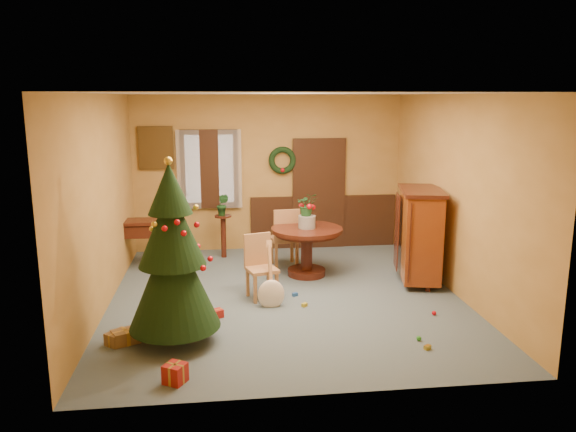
{
  "coord_description": "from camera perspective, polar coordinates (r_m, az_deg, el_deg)",
  "views": [
    {
      "loc": [
        -0.9,
        -7.68,
        2.86
      ],
      "look_at": [
        0.08,
        0.4,
        1.12
      ],
      "focal_mm": 35.0,
      "sensor_mm": 36.0,
      "label": 1
    }
  ],
  "objects": [
    {
      "name": "gift_b",
      "position": [
        6.04,
        -11.39,
        -15.41
      ],
      "size": [
        0.27,
        0.27,
        0.2
      ],
      "color": "maroon",
      "rests_on": "floor"
    },
    {
      "name": "gift_a",
      "position": [
        7.05,
        -16.17,
        -11.68
      ],
      "size": [
        0.37,
        0.33,
        0.16
      ],
      "color": "brown",
      "rests_on": "floor"
    },
    {
      "name": "gift_c",
      "position": [
        7.06,
        -16.85,
        -11.74
      ],
      "size": [
        0.32,
        0.33,
        0.15
      ],
      "color": "brown",
      "rests_on": "floor"
    },
    {
      "name": "toy_d",
      "position": [
        7.84,
        14.61,
        -9.52
      ],
      "size": [
        0.06,
        0.06,
        0.06
      ],
      "primitive_type": "sphere",
      "color": "red",
      "rests_on": "floor"
    },
    {
      "name": "room_envelope",
      "position": [
        10.59,
        -0.83,
        2.56
      ],
      "size": [
        5.5,
        5.5,
        5.5
      ],
      "color": "#3D5059",
      "rests_on": "ground"
    },
    {
      "name": "urn",
      "position": [
        9.0,
        1.93,
        -0.59
      ],
      "size": [
        0.28,
        0.28,
        0.2
      ],
      "primitive_type": "cylinder",
      "color": "slate",
      "rests_on": "dining_table"
    },
    {
      "name": "stand_plant",
      "position": [
        10.07,
        -6.65,
        1.16
      ],
      "size": [
        0.27,
        0.24,
        0.4
      ],
      "primitive_type": "imported",
      "rotation": [
        0.0,
        0.0,
        -0.37
      ],
      "color": "#19471E",
      "rests_on": "plant_stand"
    },
    {
      "name": "chair_near",
      "position": [
        8.13,
        -2.86,
        -4.87
      ],
      "size": [
        0.5,
        0.5,
        0.93
      ],
      "color": "brown",
      "rests_on": "floor"
    },
    {
      "name": "toy_a",
      "position": [
        8.28,
        0.71,
        -7.98
      ],
      "size": [
        0.09,
        0.08,
        0.05
      ],
      "primitive_type": "cube",
      "rotation": [
        0.0,
        0.0,
        0.44
      ],
      "color": "#224F95",
      "rests_on": "floor"
    },
    {
      "name": "gift_d",
      "position": [
        7.54,
        -7.77,
        -9.91
      ],
      "size": [
        0.33,
        0.25,
        0.11
      ],
      "color": "maroon",
      "rests_on": "floor"
    },
    {
      "name": "toy_e",
      "position": [
        6.84,
        13.98,
        -12.82
      ],
      "size": [
        0.09,
        0.08,
        0.05
      ],
      "primitive_type": "cube",
      "rotation": [
        0.0,
        0.0,
        0.49
      ],
      "color": "gold",
      "rests_on": "floor"
    },
    {
      "name": "toy_c",
      "position": [
        7.89,
        1.69,
        -9.01
      ],
      "size": [
        0.09,
        0.09,
        0.05
      ],
      "primitive_type": "cube",
      "rotation": [
        0.0,
        0.0,
        0.69
      ],
      "color": "gold",
      "rests_on": "floor"
    },
    {
      "name": "sideboard",
      "position": [
        8.94,
        13.25,
        -1.67
      ],
      "size": [
        0.83,
        1.25,
        1.48
      ],
      "color": "#5B1A0A",
      "rests_on": "floor"
    },
    {
      "name": "toy_b",
      "position": [
        7.03,
        13.15,
        -12.02
      ],
      "size": [
        0.06,
        0.06,
        0.06
      ],
      "primitive_type": "sphere",
      "color": "#257E22",
      "rests_on": "floor"
    },
    {
      "name": "dining_table",
      "position": [
        9.08,
        1.92,
        -2.68
      ],
      "size": [
        1.15,
        1.15,
        0.79
      ],
      "color": "black",
      "rests_on": "floor"
    },
    {
      "name": "guitar",
      "position": [
        7.76,
        -1.73,
        -6.16
      ],
      "size": [
        0.47,
        0.63,
        0.86
      ],
      "primitive_type": null,
      "rotation": [
        -0.49,
        0.0,
        0.19
      ],
      "color": "#F3E2CB",
      "rests_on": "floor"
    },
    {
      "name": "centerpiece_plant",
      "position": [
        8.94,
        1.94,
        1.2
      ],
      "size": [
        0.33,
        0.29,
        0.37
      ],
      "primitive_type": "imported",
      "color": "#1E4C23",
      "rests_on": "urn"
    },
    {
      "name": "plant_stand",
      "position": [
        10.17,
        -6.58,
        -1.55
      ],
      "size": [
        0.3,
        0.3,
        0.77
      ],
      "color": "black",
      "rests_on": "floor"
    },
    {
      "name": "chair_far",
      "position": [
        9.5,
        -0.28,
        -2.02
      ],
      "size": [
        0.49,
        0.49,
        1.03
      ],
      "color": "brown",
      "rests_on": "floor"
    },
    {
      "name": "christmas_tree",
      "position": [
        6.62,
        -11.65,
        -4.09
      ],
      "size": [
        1.07,
        1.07,
        2.21
      ],
      "color": "#382111",
      "rests_on": "floor"
    },
    {
      "name": "writing_desk",
      "position": [
        9.75,
        -14.1,
        -1.58
      ],
      "size": [
        0.95,
        0.5,
        0.83
      ],
      "color": "black",
      "rests_on": "floor"
    }
  ]
}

